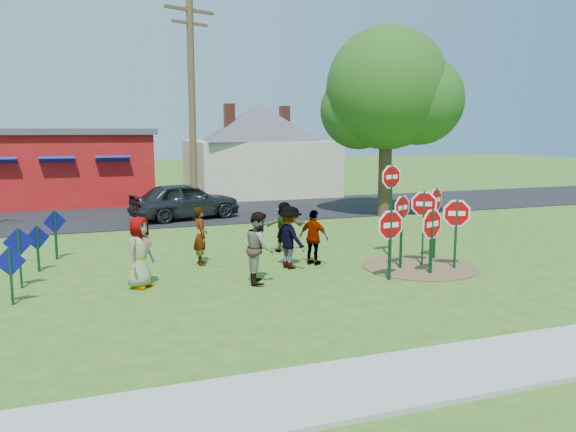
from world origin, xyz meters
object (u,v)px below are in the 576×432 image
(suv, at_px, (185,200))
(stop_sign_b, at_px, (391,187))
(stop_sign_d, at_px, (436,205))
(stop_sign_c, at_px, (424,211))
(leafy_tree, at_px, (390,95))
(utility_pole, at_px, (192,105))
(stop_sign_a, at_px, (390,230))
(person_b, at_px, (201,236))
(person_a, at_px, (140,252))

(suv, bearing_deg, stop_sign_b, -166.75)
(stop_sign_d, bearing_deg, stop_sign_b, 116.97)
(stop_sign_c, distance_m, leafy_tree, 10.07)
(stop_sign_b, height_order, suv, stop_sign_b)
(utility_pole, relative_size, leafy_tree, 1.12)
(stop_sign_a, relative_size, person_b, 1.18)
(suv, bearing_deg, stop_sign_a, -177.73)
(person_b, relative_size, suv, 0.36)
(stop_sign_b, height_order, person_a, stop_sign_b)
(person_b, bearing_deg, leafy_tree, -55.46)
(stop_sign_b, height_order, stop_sign_c, stop_sign_b)
(person_a, distance_m, suv, 10.57)
(stop_sign_c, height_order, stop_sign_d, stop_sign_d)
(stop_sign_b, height_order, leafy_tree, leafy_tree)
(stop_sign_d, xyz_separation_m, utility_pole, (-5.41, 9.63, 3.24))
(person_a, relative_size, person_b, 1.05)
(stop_sign_b, bearing_deg, stop_sign_d, -45.70)
(stop_sign_d, bearing_deg, suv, 92.27)
(stop_sign_a, relative_size, stop_sign_b, 0.67)
(stop_sign_d, height_order, utility_pole, utility_pole)
(stop_sign_d, bearing_deg, leafy_tree, 42.31)
(stop_sign_c, bearing_deg, suv, 146.90)
(person_a, xyz_separation_m, suv, (2.79, 10.20, -0.05))
(utility_pole, distance_m, leafy_tree, 8.52)
(person_b, xyz_separation_m, utility_pole, (1.27, 7.95, 4.03))
(person_a, bearing_deg, stop_sign_c, -53.56)
(stop_sign_d, bearing_deg, person_b, 138.35)
(stop_sign_d, distance_m, utility_pole, 11.51)
(stop_sign_a, bearing_deg, person_b, 134.63)
(person_b, bearing_deg, person_a, 136.26)
(stop_sign_d, relative_size, utility_pole, 0.25)
(leafy_tree, bearing_deg, utility_pole, 168.97)
(utility_pole, height_order, leafy_tree, utility_pole)
(stop_sign_b, xyz_separation_m, leafy_tree, (4.01, 7.24, 3.19))
(stop_sign_c, relative_size, person_a, 1.29)
(stop_sign_b, relative_size, person_a, 1.66)
(stop_sign_c, bearing_deg, stop_sign_d, 67.82)
(utility_pole, bearing_deg, person_a, -107.67)
(stop_sign_b, bearing_deg, utility_pole, 105.88)
(leafy_tree, bearing_deg, person_b, -146.70)
(stop_sign_c, relative_size, leafy_tree, 0.27)
(stop_sign_c, height_order, leafy_tree, leafy_tree)
(stop_sign_c, bearing_deg, utility_pole, 146.23)
(suv, bearing_deg, stop_sign_d, -163.72)
(stop_sign_a, height_order, leafy_tree, leafy_tree)
(person_a, relative_size, utility_pole, 0.19)
(stop_sign_a, xyz_separation_m, stop_sign_b, (1.38, 2.39, 0.83))
(utility_pole, bearing_deg, stop_sign_b, -63.90)
(stop_sign_b, height_order, person_b, stop_sign_b)
(stop_sign_c, height_order, person_b, stop_sign_c)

